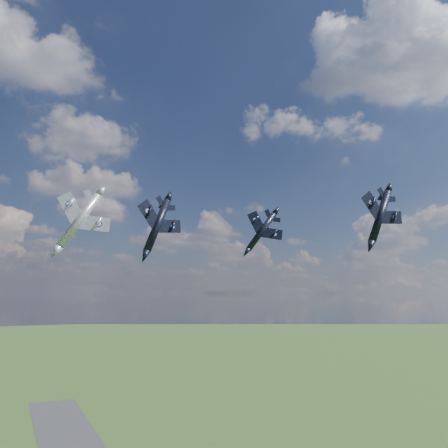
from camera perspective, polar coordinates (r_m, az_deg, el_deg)
name	(u,v)px	position (r m, az deg, el deg)	size (l,w,h in m)	color
jet_lead_navy	(157,225)	(80.84, -8.69, -0.13)	(10.55, 14.72, 3.04)	black
jet_right_navy	(380,216)	(83.45, 19.72, 0.98)	(10.24, 14.27, 2.95)	black
jet_high_navy	(262,231)	(116.97, 4.94, -0.93)	(11.79, 16.43, 3.40)	black
jet_left_silver	(79,220)	(82.57, -18.37, 0.46)	(11.31, 15.77, 3.26)	#B5B7C1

